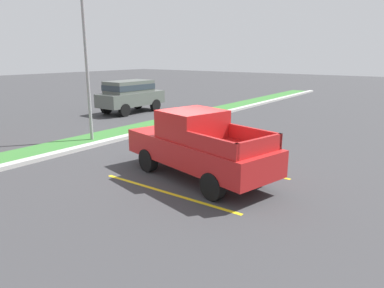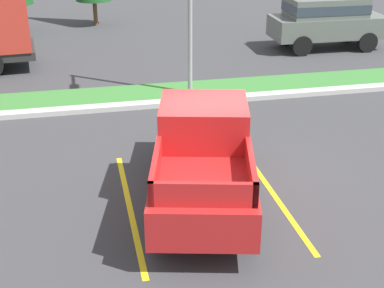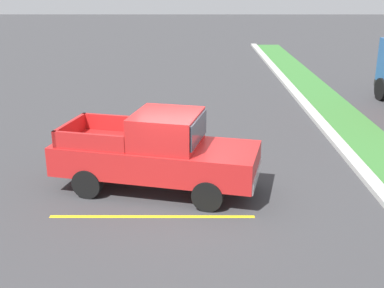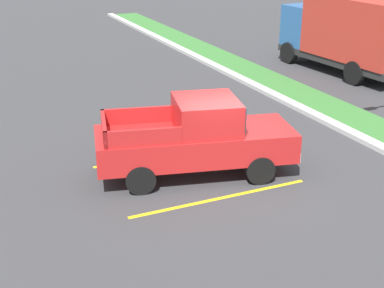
% 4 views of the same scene
% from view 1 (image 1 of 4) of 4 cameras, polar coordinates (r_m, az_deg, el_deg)
% --- Properties ---
extents(ground_plane, '(120.00, 120.00, 0.00)m').
position_cam_1_polar(ground_plane, '(11.88, -0.97, -4.18)').
color(ground_plane, '#38383A').
extents(parking_line_near, '(0.12, 4.80, 0.01)m').
position_cam_1_polar(parking_line_near, '(10.01, -4.13, -7.81)').
color(parking_line_near, yellow).
rests_on(parking_line_near, ground).
extents(parking_line_far, '(0.12, 4.80, 0.01)m').
position_cam_1_polar(parking_line_far, '(12.39, 5.22, -3.44)').
color(parking_line_far, yellow).
rests_on(parking_line_far, ground).
extents(curb_strip, '(56.00, 0.40, 0.15)m').
position_cam_1_polar(curb_strip, '(15.30, -16.03, -0.22)').
color(curb_strip, '#B2B2AD').
rests_on(curb_strip, ground).
extents(grass_median, '(56.00, 1.80, 0.06)m').
position_cam_1_polar(grass_median, '(16.18, -18.41, 0.21)').
color(grass_median, '#387533').
rests_on(grass_median, ground).
extents(pickup_truck_main, '(3.06, 5.52, 2.10)m').
position_cam_1_polar(pickup_truck_main, '(10.89, 0.90, -0.20)').
color(pickup_truck_main, black).
rests_on(pickup_truck_main, ground).
extents(suv_distant, '(4.62, 2.00, 2.10)m').
position_cam_1_polar(suv_distant, '(23.75, -9.94, 7.98)').
color(suv_distant, black).
rests_on(suv_distant, ground).
extents(street_light, '(0.24, 1.49, 6.52)m').
position_cam_1_polar(street_light, '(15.91, -16.41, 13.88)').
color(street_light, gray).
rests_on(street_light, ground).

